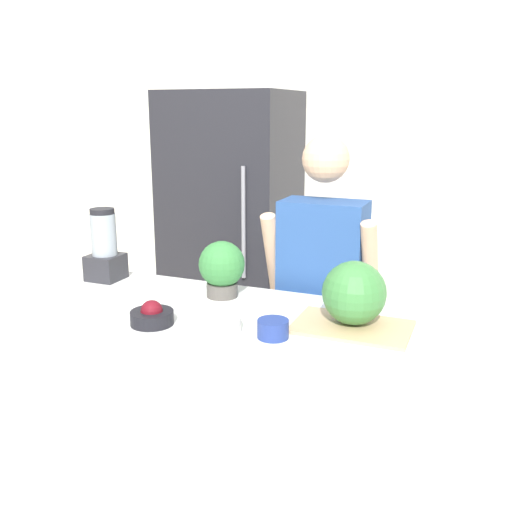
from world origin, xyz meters
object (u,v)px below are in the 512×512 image
(bowl_cherries, at_px, (152,316))
(bowl_small_blue, at_px, (273,329))
(blender, at_px, (105,249))
(potted_plant, at_px, (222,267))
(person, at_px, (321,305))
(refrigerator, at_px, (232,239))
(watermelon, at_px, (354,293))
(bowl_cream, at_px, (217,322))

(bowl_cherries, xyz_separation_m, bowl_small_blue, (0.47, 0.05, -0.00))
(blender, distance_m, potted_plant, 0.62)
(person, distance_m, bowl_small_blue, 0.73)
(refrigerator, height_order, potted_plant, refrigerator)
(watermelon, bearing_deg, bowl_small_blue, -138.54)
(bowl_cherries, xyz_separation_m, potted_plant, (0.10, 0.40, 0.10))
(watermelon, distance_m, bowl_small_blue, 0.33)
(bowl_cream, relative_size, bowl_small_blue, 1.59)
(watermelon, relative_size, bowl_cream, 1.33)
(refrigerator, bearing_deg, blender, -97.16)
(blender, bearing_deg, bowl_cherries, -38.77)
(bowl_cherries, bearing_deg, blender, 141.23)
(person, xyz_separation_m, bowl_small_blue, (0.03, -0.71, 0.15))
(watermelon, relative_size, potted_plant, 0.97)
(watermelon, relative_size, bowl_cherries, 1.45)
(watermelon, bearing_deg, refrigerator, 130.39)
(bowl_small_blue, bearing_deg, watermelon, 41.46)
(person, xyz_separation_m, bowl_cream, (-0.18, -0.74, 0.15))
(refrigerator, xyz_separation_m, person, (0.82, -0.77, -0.09))
(refrigerator, height_order, bowl_small_blue, refrigerator)
(refrigerator, distance_m, person, 1.13)
(person, height_order, blender, person)
(bowl_small_blue, bearing_deg, person, 92.06)
(refrigerator, bearing_deg, person, -43.24)
(watermelon, distance_m, potted_plant, 0.62)
(person, distance_m, blender, 1.05)
(bowl_cherries, relative_size, bowl_cream, 0.91)
(watermelon, bearing_deg, bowl_cherries, -159.58)
(bowl_cream, bearing_deg, potted_plant, 113.06)
(watermelon, height_order, potted_plant, watermelon)
(bowl_cherries, height_order, potted_plant, potted_plant)
(refrigerator, bearing_deg, bowl_small_blue, -60.29)
(bowl_small_blue, bearing_deg, blender, 159.65)
(blender, bearing_deg, person, 19.75)
(person, distance_m, bowl_cream, 0.77)
(person, height_order, bowl_small_blue, person)
(bowl_cherries, relative_size, blender, 0.48)
(bowl_cream, bearing_deg, watermelon, 28.06)
(watermelon, bearing_deg, potted_plant, 167.31)
(person, height_order, potted_plant, person)
(bowl_cherries, distance_m, bowl_cream, 0.26)
(bowl_cream, xyz_separation_m, potted_plant, (-0.16, 0.37, 0.09))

